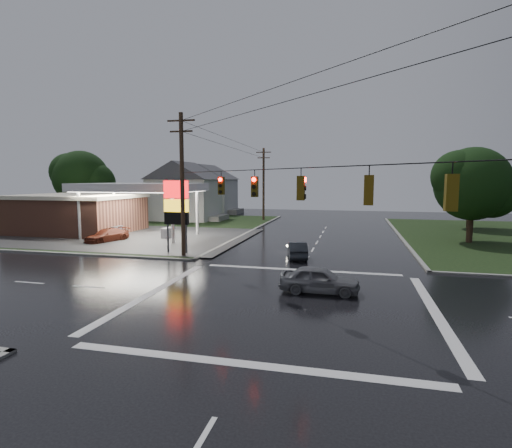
% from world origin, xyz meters
% --- Properties ---
extents(ground, '(120.00, 120.00, 0.00)m').
position_xyz_m(ground, '(0.00, 0.00, 0.00)').
color(ground, black).
rests_on(ground, ground).
extents(grass_nw, '(36.00, 36.00, 0.08)m').
position_xyz_m(grass_nw, '(-26.00, 26.00, 0.04)').
color(grass_nw, black).
rests_on(grass_nw, ground).
extents(gas_station, '(26.20, 18.00, 5.60)m').
position_xyz_m(gas_station, '(-25.68, 19.70, 2.55)').
color(gas_station, '#2D2D2D').
rests_on(gas_station, ground).
extents(pylon_sign, '(2.00, 0.35, 6.00)m').
position_xyz_m(pylon_sign, '(-10.50, 10.50, 4.01)').
color(pylon_sign, '#59595E').
rests_on(pylon_sign, ground).
extents(utility_pole_nw, '(2.20, 0.32, 11.00)m').
position_xyz_m(utility_pole_nw, '(-9.50, 9.50, 5.72)').
color(utility_pole_nw, '#382619').
rests_on(utility_pole_nw, ground).
extents(utility_pole_n, '(2.20, 0.32, 10.50)m').
position_xyz_m(utility_pole_n, '(-9.50, 38.00, 5.47)').
color(utility_pole_n, '#382619').
rests_on(utility_pole_n, ground).
extents(traffic_signals, '(26.87, 26.87, 1.47)m').
position_xyz_m(traffic_signals, '(0.02, -0.02, 6.48)').
color(traffic_signals, black).
rests_on(traffic_signals, ground).
extents(house_near, '(11.05, 8.48, 8.60)m').
position_xyz_m(house_near, '(-20.95, 36.00, 4.41)').
color(house_near, silver).
rests_on(house_near, ground).
extents(house_far, '(11.05, 8.48, 8.60)m').
position_xyz_m(house_far, '(-21.95, 48.00, 4.41)').
color(house_far, silver).
rests_on(house_far, ground).
extents(tree_nw_behind, '(8.93, 7.60, 10.00)m').
position_xyz_m(tree_nw_behind, '(-33.84, 29.99, 6.18)').
color(tree_nw_behind, black).
rests_on(tree_nw_behind, ground).
extents(tree_ne_near, '(7.99, 6.80, 8.98)m').
position_xyz_m(tree_ne_near, '(14.14, 21.99, 5.56)').
color(tree_ne_near, black).
rests_on(tree_ne_near, ground).
extents(tree_ne_far, '(8.46, 7.20, 9.80)m').
position_xyz_m(tree_ne_far, '(17.15, 33.99, 6.18)').
color(tree_ne_far, black).
rests_on(tree_ne_far, ground).
extents(car_north, '(2.12, 4.06, 1.27)m').
position_xyz_m(car_north, '(-0.80, 10.96, 0.64)').
color(car_north, '#212429').
rests_on(car_north, ground).
extents(car_crossing, '(4.21, 1.71, 1.43)m').
position_xyz_m(car_crossing, '(1.63, 1.88, 0.72)').
color(car_crossing, slate).
rests_on(car_crossing, ground).
extents(car_pump, '(3.17, 4.78, 1.29)m').
position_xyz_m(car_pump, '(-19.70, 14.57, 0.64)').
color(car_pump, '#5E2415').
rests_on(car_pump, ground).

